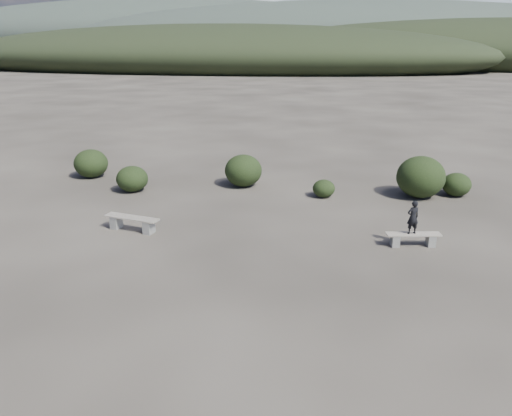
# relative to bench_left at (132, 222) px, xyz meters

# --- Properties ---
(ground) EXTENTS (1200.00, 1200.00, 0.00)m
(ground) POSITION_rel_bench_left_xyz_m (4.04, -3.76, -0.28)
(ground) COLOR #2B2721
(ground) RESTS_ON ground
(bench_left) EXTENTS (1.89, 0.74, 0.46)m
(bench_left) POSITION_rel_bench_left_xyz_m (0.00, 0.00, 0.00)
(bench_left) COLOR slate
(bench_left) RESTS_ON ground
(bench_right) EXTENTS (1.63, 0.63, 0.40)m
(bench_right) POSITION_rel_bench_left_xyz_m (8.69, 0.32, -0.04)
(bench_right) COLOR slate
(bench_right) RESTS_ON ground
(seated_person) EXTENTS (0.44, 0.38, 1.02)m
(seated_person) POSITION_rel_bench_left_xyz_m (8.62, 0.30, 0.63)
(seated_person) COLOR black
(seated_person) RESTS_ON bench_right
(shrub_a) EXTENTS (1.26, 1.26, 1.03)m
(shrub_a) POSITION_rel_bench_left_xyz_m (-1.78, 4.11, 0.23)
(shrub_a) COLOR black
(shrub_a) RESTS_ON ground
(shrub_b) EXTENTS (1.54, 1.54, 1.32)m
(shrub_b) POSITION_rel_bench_left_xyz_m (2.45, 5.67, 0.38)
(shrub_b) COLOR black
(shrub_b) RESTS_ON ground
(shrub_c) EXTENTS (0.86, 0.86, 0.69)m
(shrub_c) POSITION_rel_bench_left_xyz_m (5.83, 4.72, 0.06)
(shrub_c) COLOR black
(shrub_c) RESTS_ON ground
(shrub_d) EXTENTS (1.84, 1.84, 1.61)m
(shrub_d) POSITION_rel_bench_left_xyz_m (9.47, 5.41, 0.52)
(shrub_d) COLOR black
(shrub_d) RESTS_ON ground
(shrub_e) EXTENTS (1.10, 1.10, 0.91)m
(shrub_e) POSITION_rel_bench_left_xyz_m (10.91, 5.82, 0.18)
(shrub_e) COLOR black
(shrub_e) RESTS_ON ground
(shrub_f) EXTENTS (1.47, 1.47, 1.24)m
(shrub_f) POSITION_rel_bench_left_xyz_m (-4.46, 5.84, 0.34)
(shrub_f) COLOR black
(shrub_f) RESTS_ON ground
(mountain_ridges) EXTENTS (500.00, 400.00, 56.00)m
(mountain_ridges) POSITION_rel_bench_left_xyz_m (-3.44, 335.30, 10.56)
(mountain_ridges) COLOR black
(mountain_ridges) RESTS_ON ground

